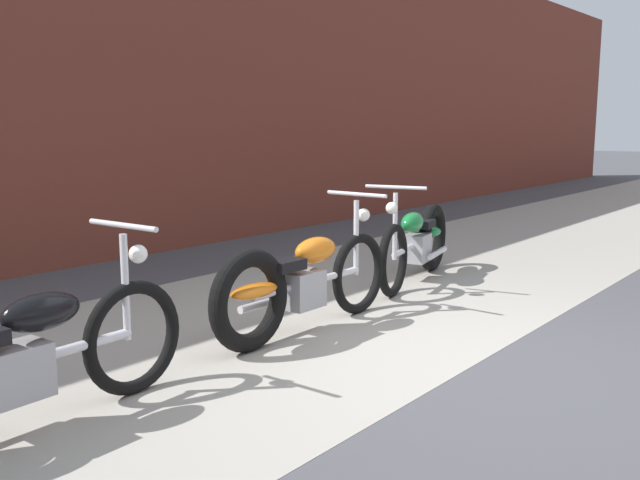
{
  "coord_description": "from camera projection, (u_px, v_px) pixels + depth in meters",
  "views": [
    {
      "loc": [
        -4.1,
        -1.98,
        1.57
      ],
      "look_at": [
        -0.19,
        1.14,
        0.75
      ],
      "focal_mm": 39.53,
      "sensor_mm": 36.0,
      "label": 1
    }
  ],
  "objects": [
    {
      "name": "motorcycle_black",
      "position": [
        0.0,
        365.0,
        3.47
      ],
      "size": [
        2.01,
        0.58,
        1.03
      ],
      "rotation": [
        0.0,
        0.0,
        0.03
      ],
      "color": "black",
      "rests_on": "ground"
    },
    {
      "name": "motorcycle_green",
      "position": [
        419.0,
        241.0,
        7.17
      ],
      "size": [
        1.97,
        0.73,
        1.03
      ],
      "rotation": [
        0.0,
        0.0,
        3.38
      ],
      "color": "black",
      "rests_on": "ground"
    },
    {
      "name": "brick_building_wall",
      "position": [
        32.0,
        54.0,
        7.46
      ],
      "size": [
        36.0,
        0.5,
        4.62
      ],
      "primitive_type": "cube",
      "color": "brown",
      "rests_on": "ground"
    },
    {
      "name": "ground_plane",
      "position": [
        473.0,
        366.0,
        4.63
      ],
      "size": [
        80.0,
        80.0,
        0.0
      ],
      "primitive_type": "plane",
      "color": "#47474C"
    },
    {
      "name": "motorcycle_orange",
      "position": [
        296.0,
        284.0,
        5.26
      ],
      "size": [
        2.01,
        0.58,
        1.03
      ],
      "rotation": [
        0.0,
        0.0,
        -0.0
      ],
      "color": "black",
      "rests_on": "ground"
    },
    {
      "name": "sidewalk_slab",
      "position": [
        276.0,
        320.0,
        5.71
      ],
      "size": [
        36.0,
        3.5,
        0.01
      ],
      "primitive_type": "cube",
      "color": "#9E998E",
      "rests_on": "ground"
    }
  ]
}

